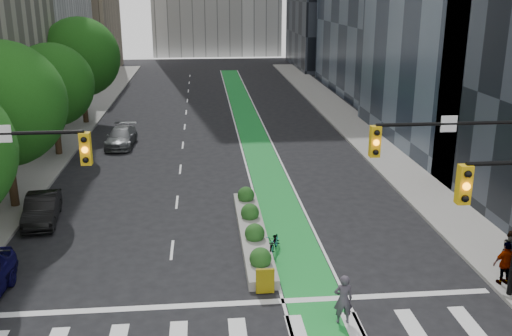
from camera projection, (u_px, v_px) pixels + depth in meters
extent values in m
plane|color=black|center=(237.00, 322.00, 19.87)|extent=(160.00, 160.00, 0.00)
cube|color=gray|center=(58.00, 144.00, 42.52)|extent=(3.60, 90.00, 0.15)
cube|color=gray|center=(366.00, 136.00, 44.67)|extent=(3.60, 90.00, 0.15)
cube|color=#198C32|center=(249.00, 125.00, 48.64)|extent=(2.20, 70.00, 0.01)
cylinder|color=black|center=(10.00, 162.00, 29.51)|extent=(0.44, 0.44, 5.04)
sphere|color=#194B10|center=(2.00, 104.00, 28.60)|extent=(6.40, 6.40, 6.40)
cylinder|color=black|center=(56.00, 124.00, 39.09)|extent=(0.44, 0.44, 4.48)
sphere|color=#194B10|center=(52.00, 85.00, 38.28)|extent=(5.60, 5.60, 5.60)
cylinder|color=black|center=(84.00, 94.00, 48.49)|extent=(0.44, 0.44, 5.15)
sphere|color=#194B10|center=(80.00, 57.00, 47.56)|extent=(6.60, 6.60, 6.60)
cube|color=gold|center=(86.00, 149.00, 18.05)|extent=(0.34, 0.28, 1.05)
sphere|color=orange|center=(85.00, 150.00, 17.90)|extent=(0.20, 0.20, 0.20)
cube|color=white|center=(2.00, 134.00, 17.63)|extent=(0.55, 0.04, 0.55)
cylinder|color=black|center=(456.00, 123.00, 18.99)|extent=(5.50, 0.12, 0.12)
cube|color=gold|center=(375.00, 141.00, 18.91)|extent=(0.34, 0.28, 1.05)
sphere|color=orange|center=(376.00, 143.00, 18.75)|extent=(0.20, 0.20, 0.20)
cube|color=white|center=(449.00, 124.00, 18.94)|extent=(0.55, 0.04, 0.55)
cube|color=gold|center=(464.00, 184.00, 14.72)|extent=(0.34, 0.28, 1.05)
sphere|color=orange|center=(467.00, 187.00, 14.57)|extent=(0.20, 0.20, 0.20)
cube|color=gray|center=(253.00, 233.00, 26.57)|extent=(1.20, 10.00, 0.40)
cube|color=yellow|center=(265.00, 281.00, 21.52)|extent=(0.70, 0.12, 1.00)
sphere|color=#194C19|center=(260.00, 258.00, 23.11)|extent=(0.90, 0.90, 0.90)
sphere|color=#194C19|center=(255.00, 233.00, 25.48)|extent=(0.90, 0.90, 0.90)
sphere|color=#194C19|center=(250.00, 213.00, 27.86)|extent=(0.90, 0.90, 0.90)
sphere|color=#194C19|center=(246.00, 195.00, 30.23)|extent=(0.90, 0.90, 0.90)
imported|color=gray|center=(274.00, 243.00, 25.01)|extent=(1.09, 1.82, 0.90)
imported|color=#3E3843|center=(343.00, 299.00, 19.54)|extent=(0.67, 0.44, 1.83)
imported|color=black|center=(42.00, 209.00, 28.23)|extent=(1.96, 4.35, 1.39)
imported|color=#55585A|center=(121.00, 137.00, 42.03)|extent=(2.12, 4.80, 1.37)
imported|color=gray|center=(510.00, 250.00, 23.02)|extent=(0.91, 1.01, 1.70)
imported|color=gray|center=(506.00, 263.00, 21.88)|extent=(1.06, 0.51, 1.75)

